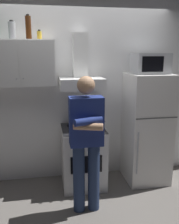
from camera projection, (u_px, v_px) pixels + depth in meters
ground_plane at (90, 192)px, 3.35m from camera, size 7.00×7.00×0.00m
back_wall_tiled at (83, 90)px, 3.61m from camera, size 4.80×0.10×2.70m
upper_cabinet at (20, 63)px, 3.15m from camera, size 0.90×0.37×0.60m
stove_oven at (83, 156)px, 3.48m from camera, size 0.60×0.62×0.87m
range_hood at (81, 74)px, 3.32m from camera, size 0.60×0.44×0.75m
refrigerator at (147, 129)px, 3.55m from camera, size 0.60×0.62×1.60m
microwave at (150, 64)px, 3.35m from camera, size 0.48×0.37×0.28m
person_standing at (86, 141)px, 2.78m from camera, size 0.38×0.33×1.64m
cooking_pot at (94, 125)px, 3.27m from camera, size 0.32×0.22×0.12m
bottle_spice_jar at (39, 35)px, 3.13m from camera, size 0.06×0.06×0.12m
bottle_canister_steel at (12, 30)px, 3.05m from camera, size 0.09×0.09×0.23m
bottle_rum_dark at (28, 28)px, 3.05m from camera, size 0.07×0.07×0.30m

